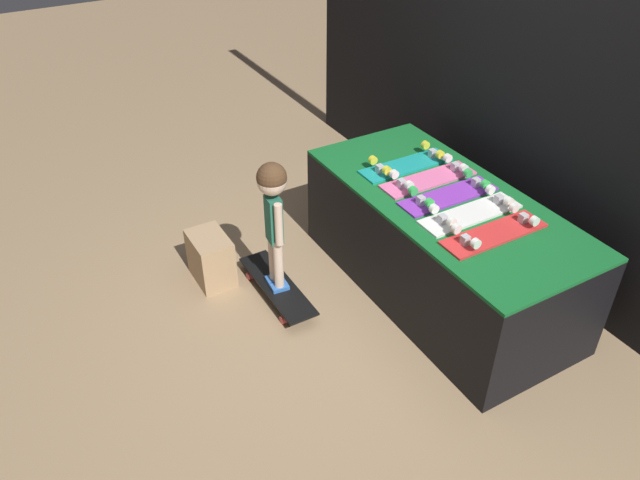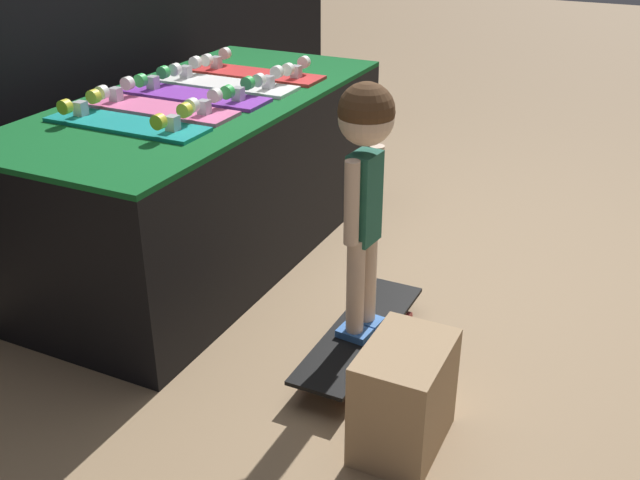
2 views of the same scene
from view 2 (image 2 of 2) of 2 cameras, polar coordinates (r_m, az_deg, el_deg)
name	(u,v)px [view 2 (image 2 of 2)]	position (r m, az deg, el deg)	size (l,w,h in m)	color
ground_plane	(331,278)	(3.06, 0.84, -2.93)	(16.00, 16.00, 0.00)	#9E7F5B
display_rack	(203,177)	(3.19, -8.91, 4.73)	(1.83, 0.84, 0.68)	black
skateboard_teal_on_rack	(126,121)	(2.77, -14.57, 8.76)	(0.18, 0.62, 0.09)	teal
skateboard_pink_on_rack	(159,106)	(2.93, -12.16, 9.97)	(0.18, 0.62, 0.09)	pink
skateboard_purple_on_rack	(195,93)	(3.08, -9.52, 10.98)	(0.18, 0.62, 0.09)	purple
skateboard_white_on_rack	(226,82)	(3.24, -7.16, 11.88)	(0.18, 0.62, 0.09)	white
skateboard_red_on_rack	(255,71)	(3.40, -4.94, 12.68)	(0.18, 0.62, 0.09)	red
skateboard_on_floor	(360,334)	(2.57, 3.08, -7.19)	(0.73, 0.20, 0.09)	black
child	(365,165)	(2.29, 3.44, 5.72)	(0.20, 0.17, 0.85)	#3870C6
storage_box	(404,397)	(2.16, 6.41, -11.81)	(0.32, 0.22, 0.33)	tan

